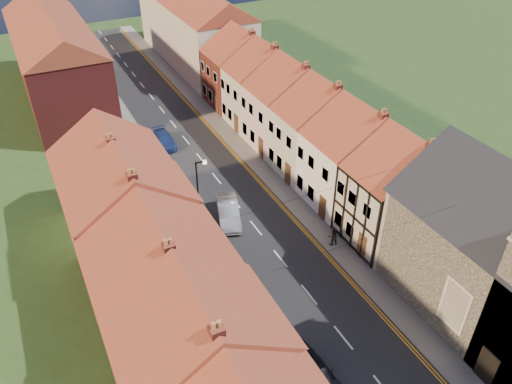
{
  "coord_description": "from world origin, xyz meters",
  "views": [
    {
      "loc": [
        -13.85,
        -9.49,
        25.06
      ],
      "look_at": [
        0.0,
        18.0,
        3.5
      ],
      "focal_mm": 35.0,
      "sensor_mm": 36.0,
      "label": 1
    }
  ],
  "objects_px": {
    "car_far": "(164,140)",
    "pedestrian_right": "(333,236)",
    "lamppost": "(199,191)",
    "car_mid": "(228,212)",
    "car_near": "(315,372)"
  },
  "relations": [
    {
      "from": "car_far",
      "to": "pedestrian_right",
      "type": "relative_size",
      "value": 2.66
    },
    {
      "from": "pedestrian_right",
      "to": "car_near",
      "type": "bearing_deg",
      "value": 58.06
    },
    {
      "from": "car_near",
      "to": "pedestrian_right",
      "type": "distance_m",
      "value": 11.86
    },
    {
      "from": "car_far",
      "to": "pedestrian_right",
      "type": "bearing_deg",
      "value": -69.87
    },
    {
      "from": "lamppost",
      "to": "pedestrian_right",
      "type": "xyz_separation_m",
      "value": [
        8.04,
        -6.43,
        -2.62
      ]
    },
    {
      "from": "lamppost",
      "to": "pedestrian_right",
      "type": "relative_size",
      "value": 3.78
    },
    {
      "from": "car_far",
      "to": "car_near",
      "type": "bearing_deg",
      "value": -89.31
    },
    {
      "from": "car_near",
      "to": "car_mid",
      "type": "height_order",
      "value": "car_mid"
    },
    {
      "from": "car_mid",
      "to": "lamppost",
      "type": "bearing_deg",
      "value": -162.85
    },
    {
      "from": "car_mid",
      "to": "pedestrian_right",
      "type": "xyz_separation_m",
      "value": [
        5.73,
        -6.4,
        0.14
      ]
    },
    {
      "from": "lamppost",
      "to": "car_mid",
      "type": "height_order",
      "value": "lamppost"
    },
    {
      "from": "car_mid",
      "to": "pedestrian_right",
      "type": "height_order",
      "value": "pedestrian_right"
    },
    {
      "from": "car_near",
      "to": "pedestrian_right",
      "type": "relative_size",
      "value": 2.72
    },
    {
      "from": "car_mid",
      "to": "pedestrian_right",
      "type": "relative_size",
      "value": 2.95
    },
    {
      "from": "car_near",
      "to": "car_mid",
      "type": "bearing_deg",
      "value": 79.45
    }
  ]
}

